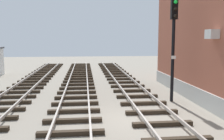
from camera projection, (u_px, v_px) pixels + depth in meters
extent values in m
plane|color=gray|center=(138.00, 120.00, 10.75)|extent=(80.00, 80.00, 0.00)
cube|color=#2D2319|center=(177.00, 140.00, 8.42)|extent=(2.50, 0.24, 0.18)
cube|color=#2D2319|center=(162.00, 124.00, 10.03)|extent=(2.50, 0.24, 0.18)
cube|color=#2D2319|center=(152.00, 112.00, 11.64)|extent=(2.50, 0.24, 0.18)
cube|color=#2D2319|center=(143.00, 103.00, 13.25)|extent=(2.50, 0.24, 0.18)
cube|color=#2D2319|center=(137.00, 96.00, 14.86)|extent=(2.50, 0.24, 0.18)
cube|color=#2D2319|center=(132.00, 91.00, 16.47)|extent=(2.50, 0.24, 0.18)
cube|color=#2D2319|center=(128.00, 86.00, 18.08)|extent=(2.50, 0.24, 0.18)
cube|color=#2D2319|center=(124.00, 82.00, 19.69)|extent=(2.50, 0.24, 0.18)
cube|color=#2D2319|center=(121.00, 79.00, 21.31)|extent=(2.50, 0.24, 0.18)
cube|color=#2D2319|center=(119.00, 76.00, 22.92)|extent=(2.50, 0.24, 0.18)
cube|color=#2D2319|center=(116.00, 74.00, 24.53)|extent=(2.50, 0.24, 0.18)
cube|color=#2D2319|center=(114.00, 72.00, 26.14)|extent=(2.50, 0.24, 0.18)
cube|color=#2D2319|center=(113.00, 70.00, 27.75)|extent=(2.50, 0.24, 0.18)
cube|color=#2D2319|center=(111.00, 68.00, 29.36)|extent=(2.50, 0.24, 0.18)
cube|color=#2D2319|center=(110.00, 66.00, 30.97)|extent=(2.50, 0.24, 0.18)
cube|color=#2D2319|center=(108.00, 65.00, 32.58)|extent=(2.50, 0.24, 0.18)
cube|color=#2D2319|center=(107.00, 64.00, 34.19)|extent=(2.50, 0.24, 0.18)
cube|color=#9E9389|center=(141.00, 115.00, 10.74)|extent=(0.08, 49.01, 0.14)
cube|color=#9E9389|center=(173.00, 114.00, 10.89)|extent=(0.08, 49.01, 0.14)
cube|color=#2D2319|center=(71.00, 133.00, 9.05)|extent=(2.50, 0.24, 0.18)
cube|color=#2D2319|center=(73.00, 121.00, 10.43)|extent=(2.50, 0.24, 0.18)
cube|color=#2D2319|center=(74.00, 111.00, 11.81)|extent=(2.50, 0.24, 0.18)
cube|color=#2D2319|center=(75.00, 104.00, 13.19)|extent=(2.50, 0.24, 0.18)
cube|color=#2D2319|center=(76.00, 97.00, 14.57)|extent=(2.50, 0.24, 0.18)
cube|color=#2D2319|center=(77.00, 92.00, 15.96)|extent=(2.50, 0.24, 0.18)
cube|color=#2D2319|center=(77.00, 88.00, 17.34)|extent=(2.50, 0.24, 0.18)
cube|color=#2D2319|center=(78.00, 85.00, 18.72)|extent=(2.50, 0.24, 0.18)
cube|color=#2D2319|center=(78.00, 81.00, 20.10)|extent=(2.50, 0.24, 0.18)
cube|color=#2D2319|center=(79.00, 79.00, 21.48)|extent=(2.50, 0.24, 0.18)
cube|color=#2D2319|center=(79.00, 76.00, 22.86)|extent=(2.50, 0.24, 0.18)
cube|color=#2D2319|center=(79.00, 74.00, 24.24)|extent=(2.50, 0.24, 0.18)
cube|color=#2D2319|center=(80.00, 72.00, 25.62)|extent=(2.50, 0.24, 0.18)
cube|color=#2D2319|center=(80.00, 71.00, 27.00)|extent=(2.50, 0.24, 0.18)
cube|color=#2D2319|center=(80.00, 69.00, 28.38)|extent=(2.50, 0.24, 0.18)
cube|color=#2D2319|center=(80.00, 68.00, 29.76)|extent=(2.50, 0.24, 0.18)
cube|color=#2D2319|center=(80.00, 66.00, 31.14)|extent=(2.50, 0.24, 0.18)
cube|color=#2D2319|center=(81.00, 65.00, 32.52)|extent=(2.50, 0.24, 0.18)
cube|color=#2D2319|center=(81.00, 64.00, 33.90)|extent=(2.50, 0.24, 0.18)
cube|color=#9E9389|center=(55.00, 118.00, 10.33)|extent=(0.08, 49.01, 0.14)
cube|color=#9E9389|center=(90.00, 116.00, 10.49)|extent=(0.08, 49.01, 0.14)
cube|color=#2D2319|center=(8.00, 103.00, 13.39)|extent=(2.50, 0.24, 0.18)
cube|color=#2D2319|center=(15.00, 97.00, 14.73)|extent=(2.50, 0.24, 0.18)
cube|color=#2D2319|center=(20.00, 92.00, 16.07)|extent=(2.50, 0.24, 0.18)
cube|color=#2D2319|center=(25.00, 88.00, 17.41)|extent=(2.50, 0.24, 0.18)
cube|color=#2D2319|center=(30.00, 84.00, 18.76)|extent=(2.50, 0.24, 0.18)
cube|color=#2D2319|center=(33.00, 81.00, 20.10)|extent=(2.50, 0.24, 0.18)
cube|color=#2D2319|center=(36.00, 79.00, 21.44)|extent=(2.50, 0.24, 0.18)
cube|color=#2D2319|center=(39.00, 76.00, 22.78)|extent=(2.50, 0.24, 0.18)
cube|color=#2D2319|center=(42.00, 74.00, 24.12)|extent=(2.50, 0.24, 0.18)
cube|color=#2D2319|center=(44.00, 72.00, 25.47)|extent=(2.50, 0.24, 0.18)
cube|color=#2D2319|center=(46.00, 71.00, 26.81)|extent=(2.50, 0.24, 0.18)
cube|color=#2D2319|center=(48.00, 69.00, 28.15)|extent=(2.50, 0.24, 0.18)
cube|color=#2D2319|center=(50.00, 68.00, 29.49)|extent=(2.50, 0.24, 0.18)
cube|color=#2D2319|center=(51.00, 67.00, 30.84)|extent=(2.50, 0.24, 0.18)
cube|color=#2D2319|center=(52.00, 65.00, 32.18)|extent=(2.50, 0.24, 0.18)
cube|color=#2D2319|center=(54.00, 64.00, 33.52)|extent=(2.50, 0.24, 0.18)
cube|color=#9E9389|center=(0.00, 120.00, 10.09)|extent=(0.08, 49.01, 0.14)
cylinder|color=black|center=(173.00, 61.00, 13.75)|extent=(0.18, 0.18, 4.59)
cube|color=black|center=(174.00, 9.00, 13.40)|extent=(0.36, 0.24, 1.10)
sphere|color=#19E53F|center=(176.00, 2.00, 13.17)|extent=(0.20, 0.20, 0.20)
sphere|color=black|center=(175.00, 9.00, 13.22)|extent=(0.20, 0.20, 0.20)
sphere|color=black|center=(175.00, 16.00, 13.27)|extent=(0.20, 0.20, 0.20)
cube|color=white|center=(174.00, 57.00, 13.59)|extent=(0.24, 0.03, 0.18)
cube|color=#B2B2AD|center=(193.00, 94.00, 13.88)|extent=(0.08, 14.03, 0.90)
cube|color=silver|center=(212.00, 34.00, 11.37)|extent=(0.44, 0.60, 0.44)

